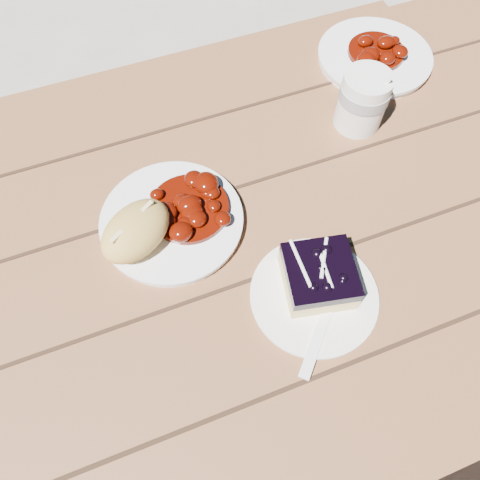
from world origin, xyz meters
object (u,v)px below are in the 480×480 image
object	(u,v)px
main_plate	(172,222)
blueberry_cake	(319,276)
coffee_cup	(362,101)
second_plate	(374,57)
bread_roll	(136,231)
picnic_table	(174,299)
dessert_plate	(314,296)

from	to	relation	value
main_plate	blueberry_cake	bearing A→B (deg)	-46.96
blueberry_cake	coffee_cup	bearing A→B (deg)	63.90
main_plate	second_plate	xyz separation A→B (m)	(0.47, 0.21, 0.00)
main_plate	second_plate	bearing A→B (deg)	24.50
bread_roll	coffee_cup	xyz separation A→B (m)	(0.42, 0.11, 0.00)
picnic_table	coffee_cup	world-z (taller)	coffee_cup
picnic_table	dessert_plate	xyz separation A→B (m)	(0.19, -0.14, 0.17)
dessert_plate	blueberry_cake	distance (m)	0.04
dessert_plate	second_plate	xyz separation A→B (m)	(0.32, 0.40, 0.00)
main_plate	bread_roll	bearing A→B (deg)	-160.02
main_plate	dessert_plate	bearing A→B (deg)	-51.11
picnic_table	coffee_cup	distance (m)	0.47
dessert_plate	second_plate	bearing A→B (deg)	51.75
picnic_table	bread_roll	world-z (taller)	bread_roll
main_plate	second_plate	world-z (taller)	same
second_plate	dessert_plate	bearing A→B (deg)	-128.25
picnic_table	second_plate	distance (m)	0.59
main_plate	dessert_plate	xyz separation A→B (m)	(0.15, -0.19, -0.00)
coffee_cup	blueberry_cake	bearing A→B (deg)	-127.97
dessert_plate	coffee_cup	size ratio (longest dim) A/B	1.74
bread_roll	second_plate	world-z (taller)	bread_roll
main_plate	dessert_plate	distance (m)	0.24
coffee_cup	second_plate	distance (m)	0.17
bread_roll	main_plate	bearing A→B (deg)	19.98
coffee_cup	picnic_table	bearing A→B (deg)	-161.08
main_plate	blueberry_cake	xyz separation A→B (m)	(0.16, -0.17, 0.03)
main_plate	blueberry_cake	size ratio (longest dim) A/B	1.93
picnic_table	main_plate	world-z (taller)	main_plate
main_plate	coffee_cup	bearing A→B (deg)	13.26
bread_roll	blueberry_cake	size ratio (longest dim) A/B	1.05
picnic_table	second_plate	xyz separation A→B (m)	(0.50, 0.27, 0.17)
second_plate	coffee_cup	bearing A→B (deg)	-129.30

